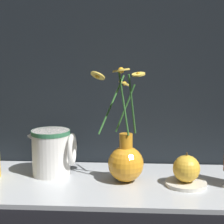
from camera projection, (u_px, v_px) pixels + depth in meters
The scene contains 6 objects.
ground_plane at pixel (106, 185), 1.03m from camera, with size 6.00×6.00×0.00m, color black.
shelf at pixel (106, 183), 1.03m from camera, with size 0.83×0.34×0.01m.
vase_with_flowers at pixel (125, 159), 1.02m from camera, with size 0.17×0.15×0.31m.
ceramic_pitcher at pixel (52, 150), 1.07m from camera, with size 0.13×0.11×0.14m.
saucer_plate at pixel (186, 183), 1.00m from camera, with size 0.11×0.11×0.01m.
orange_fruit at pixel (186, 169), 0.99m from camera, with size 0.07×0.07×0.08m.
Camera 1 is at (0.08, -0.98, 0.37)m, focal length 60.00 mm.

